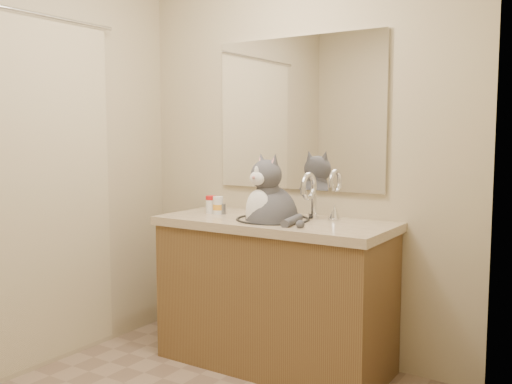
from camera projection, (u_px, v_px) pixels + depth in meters
room at (156, 165)px, 2.38m from camera, size 2.22×2.52×2.42m
vanity at (274, 290)px, 3.26m from camera, size 1.34×0.59×1.12m
mirror at (298, 114)px, 3.38m from camera, size 1.10×0.02×0.90m
shower_curtain at (23, 190)px, 3.04m from camera, size 0.02×1.30×1.93m
cat at (270, 215)px, 3.20m from camera, size 0.41×0.41×0.59m
pill_bottle_redcap at (211, 204)px, 3.46m from camera, size 0.08×0.08×0.11m
pill_bottle_orange at (218, 206)px, 3.42m from camera, size 0.08×0.08×0.11m
grey_canister at (223, 209)px, 3.42m from camera, size 0.04×0.04×0.06m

